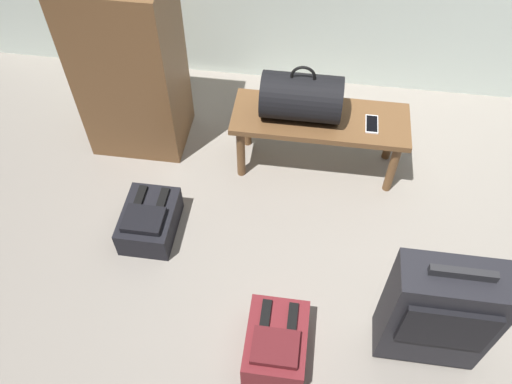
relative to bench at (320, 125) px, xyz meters
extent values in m
plane|color=gray|center=(0.40, -0.73, -0.34)|extent=(6.60, 6.60, 0.00)
cube|color=brown|center=(0.00, 0.00, 0.04)|extent=(1.00, 0.36, 0.04)
cylinder|color=brown|center=(-0.44, -0.13, -0.16)|extent=(0.05, 0.05, 0.37)
cylinder|color=brown|center=(0.44, -0.13, -0.16)|extent=(0.05, 0.05, 0.37)
cylinder|color=brown|center=(-0.44, 0.13, -0.16)|extent=(0.05, 0.05, 0.37)
cylinder|color=brown|center=(0.44, 0.13, -0.16)|extent=(0.05, 0.05, 0.37)
cylinder|color=black|center=(-0.12, 0.00, 0.19)|extent=(0.44, 0.26, 0.26)
torus|color=black|center=(-0.12, 0.00, 0.33)|extent=(0.14, 0.02, 0.14)
cube|color=silver|center=(0.28, -0.02, 0.07)|extent=(0.07, 0.14, 0.01)
cube|color=black|center=(0.28, -0.02, 0.07)|extent=(0.06, 0.13, 0.00)
cube|color=black|center=(0.57, -1.11, 0.03)|extent=(0.45, 0.20, 0.64)
cube|color=black|center=(0.57, -1.22, 0.11)|extent=(0.36, 0.02, 0.29)
cube|color=#262628|center=(0.57, -1.11, 0.36)|extent=(0.25, 0.03, 0.04)
cylinder|color=black|center=(0.42, -1.04, -0.32)|extent=(0.02, 0.05, 0.05)
cylinder|color=black|center=(0.73, -1.04, -0.32)|extent=(0.02, 0.05, 0.05)
cube|color=maroon|center=(-0.10, -1.22, -0.26)|extent=(0.28, 0.38, 0.17)
cube|color=#55181C|center=(-0.10, -1.28, -0.15)|extent=(0.21, 0.17, 0.04)
cube|color=black|center=(-0.17, -1.15, -0.16)|extent=(0.04, 0.19, 0.02)
cube|color=black|center=(-0.04, -1.15, -0.16)|extent=(0.04, 0.19, 0.02)
cube|color=black|center=(-0.87, -0.62, -0.26)|extent=(0.28, 0.38, 0.17)
cube|color=black|center=(-0.87, -0.68, -0.15)|extent=(0.21, 0.17, 0.04)
cube|color=black|center=(-0.94, -0.55, -0.16)|extent=(0.04, 0.19, 0.02)
cube|color=black|center=(-0.81, -0.55, -0.16)|extent=(0.04, 0.19, 0.02)
cube|color=brown|center=(-1.11, 0.12, 0.21)|extent=(0.56, 0.44, 1.10)
camera|label=1|loc=(-0.06, -2.20, 2.09)|focal=36.62mm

